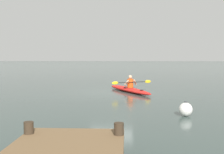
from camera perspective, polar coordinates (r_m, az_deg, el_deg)
ground_plane at (r=17.04m, az=-0.25°, el=-2.95°), size 160.00×160.00×0.00m
kayak at (r=17.33m, az=3.26°, el=-2.39°), size 2.73×4.47×0.26m
kayaker at (r=17.14m, az=3.52°, el=-1.02°), size 2.23×1.18×0.71m
mooring_buoy_white_far at (r=10.85m, az=13.80°, el=-5.99°), size 0.48×0.48×0.52m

